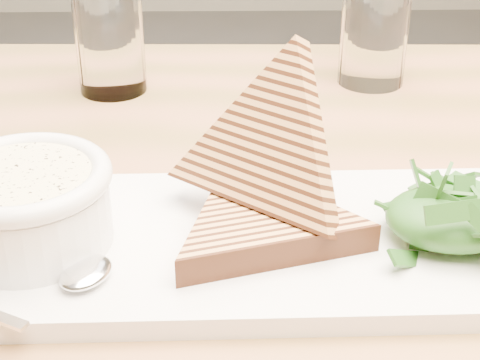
{
  "coord_description": "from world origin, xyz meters",
  "views": [
    {
      "loc": [
        -0.08,
        -0.75,
        1.08
      ],
      "look_at": [
        -0.07,
        -0.28,
        0.82
      ],
      "focal_mm": 55.0,
      "sensor_mm": 36.0,
      "label": 1
    }
  ],
  "objects_px": {
    "platter": "(241,243)",
    "glass_near": "(110,41)",
    "table_top": "(214,233)",
    "glass_far": "(374,34)",
    "soup_bowl": "(28,214)"
  },
  "relations": [
    {
      "from": "platter",
      "to": "glass_near",
      "type": "height_order",
      "value": "glass_near"
    },
    {
      "from": "table_top",
      "to": "glass_far",
      "type": "height_order",
      "value": "glass_far"
    },
    {
      "from": "table_top",
      "to": "glass_far",
      "type": "relative_size",
      "value": 11.07
    },
    {
      "from": "table_top",
      "to": "glass_near",
      "type": "distance_m",
      "value": 0.3
    },
    {
      "from": "glass_near",
      "to": "glass_far",
      "type": "xyz_separation_m",
      "value": [
        0.29,
        0.02,
        0.0
      ]
    },
    {
      "from": "platter",
      "to": "soup_bowl",
      "type": "xyz_separation_m",
      "value": [
        -0.15,
        -0.01,
        0.03
      ]
    },
    {
      "from": "table_top",
      "to": "platter",
      "type": "xyz_separation_m",
      "value": [
        0.02,
        -0.06,
        0.03
      ]
    },
    {
      "from": "table_top",
      "to": "soup_bowl",
      "type": "height_order",
      "value": "soup_bowl"
    },
    {
      "from": "soup_bowl",
      "to": "glass_far",
      "type": "distance_m",
      "value": 0.46
    },
    {
      "from": "platter",
      "to": "table_top",
      "type": "bearing_deg",
      "value": 109.65
    },
    {
      "from": "table_top",
      "to": "platter",
      "type": "distance_m",
      "value": 0.07
    },
    {
      "from": "glass_near",
      "to": "glass_far",
      "type": "distance_m",
      "value": 0.29
    },
    {
      "from": "glass_far",
      "to": "soup_bowl",
      "type": "bearing_deg",
      "value": -131.34
    },
    {
      "from": "table_top",
      "to": "soup_bowl",
      "type": "distance_m",
      "value": 0.15
    },
    {
      "from": "soup_bowl",
      "to": "glass_far",
      "type": "height_order",
      "value": "glass_far"
    }
  ]
}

